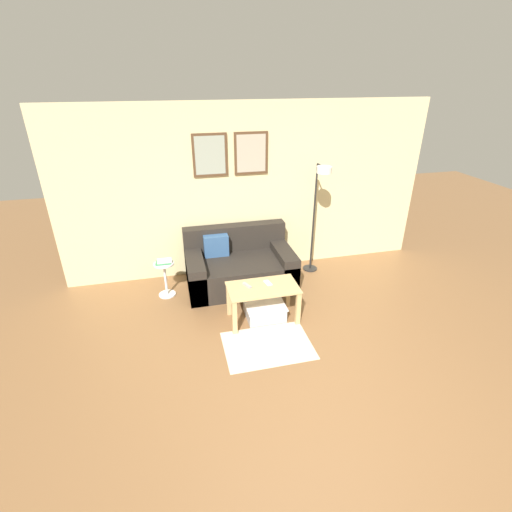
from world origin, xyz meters
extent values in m
plane|color=brown|center=(0.00, 0.00, 0.00)|extent=(16.00, 16.00, 0.00)
cube|color=beige|center=(0.00, 3.13, 1.27)|extent=(5.60, 0.06, 2.55)
cube|color=#513823|center=(-0.57, 3.09, 1.84)|extent=(0.49, 0.02, 0.60)
cube|color=#939E8E|center=(-0.57, 3.08, 1.84)|extent=(0.42, 0.01, 0.53)
cube|color=#513823|center=(0.02, 3.09, 1.84)|extent=(0.49, 0.02, 0.60)
cube|color=#ADA38E|center=(0.02, 3.08, 1.84)|extent=(0.42, 0.01, 0.53)
cube|color=beige|center=(-0.24, 1.13, 0.00)|extent=(1.02, 0.73, 0.01)
cube|color=#28231E|center=(-0.28, 2.58, 0.21)|extent=(1.55, 0.95, 0.42)
cube|color=#28231E|center=(-0.28, 2.96, 0.62)|extent=(1.55, 0.20, 0.39)
cube|color=#28231E|center=(-0.93, 2.58, 0.27)|extent=(0.24, 0.95, 0.54)
cube|color=#28231E|center=(0.38, 2.58, 0.27)|extent=(0.24, 0.95, 0.54)
cube|color=#335684|center=(-0.59, 2.79, 0.58)|extent=(0.36, 0.14, 0.32)
cube|color=tan|center=(-0.17, 1.66, 0.47)|extent=(0.88, 0.49, 0.02)
cube|color=tan|center=(-0.57, 1.45, 0.23)|extent=(0.06, 0.06, 0.46)
cube|color=tan|center=(0.24, 1.45, 0.23)|extent=(0.06, 0.06, 0.46)
cube|color=tan|center=(-0.57, 1.87, 0.23)|extent=(0.06, 0.06, 0.46)
cube|color=tan|center=(0.24, 1.87, 0.23)|extent=(0.06, 0.06, 0.46)
cube|color=#9EA3A8|center=(-0.13, 1.70, 0.09)|extent=(0.48, 0.41, 0.18)
cube|color=silver|center=(-0.13, 1.70, 0.19)|extent=(0.51, 0.43, 0.02)
cylinder|color=black|center=(0.93, 2.80, 0.01)|extent=(0.23, 0.23, 0.02)
cylinder|color=black|center=(0.93, 2.80, 0.86)|extent=(0.03, 0.03, 1.69)
cylinder|color=black|center=(0.93, 2.68, 1.71)|extent=(0.02, 0.24, 0.02)
cylinder|color=white|center=(0.93, 2.55, 1.68)|extent=(0.21, 0.21, 0.09)
cylinder|color=white|center=(-1.36, 2.55, 0.01)|extent=(0.24, 0.24, 0.01)
cylinder|color=white|center=(-1.36, 2.55, 0.25)|extent=(0.04, 0.04, 0.48)
cylinder|color=white|center=(-1.36, 2.55, 0.50)|extent=(0.28, 0.28, 0.02)
cube|color=#387F4C|center=(-1.36, 2.55, 0.52)|extent=(0.21, 0.16, 0.01)
cube|color=silver|center=(-1.34, 2.57, 0.54)|extent=(0.20, 0.13, 0.03)
cube|color=#99999E|center=(-0.35, 1.73, 0.49)|extent=(0.10, 0.15, 0.02)
cube|color=silver|center=(-0.08, 1.74, 0.48)|extent=(0.09, 0.15, 0.01)
camera|label=1|loc=(-1.19, -2.17, 2.87)|focal=26.00mm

